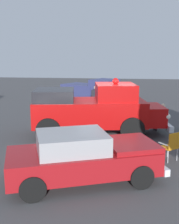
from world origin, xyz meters
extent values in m
plane|color=#424244|center=(0.00, 0.00, 0.00)|extent=(60.00, 60.00, 0.00)
cylinder|color=black|center=(-0.78, -0.79, 0.52)|extent=(1.08, 0.49, 1.04)
cylinder|color=black|center=(-1.12, 1.18, 0.52)|extent=(1.08, 0.49, 1.04)
cylinder|color=black|center=(2.67, -0.20, 0.52)|extent=(1.08, 0.49, 1.04)
cylinder|color=black|center=(2.33, 1.77, 0.52)|extent=(1.08, 0.49, 1.04)
cube|color=#B70C0C|center=(0.77, 0.49, 1.05)|extent=(5.19, 2.90, 1.10)
cube|color=#B70C0C|center=(-2.04, 0.01, 0.92)|extent=(1.19, 1.89, 0.84)
cube|color=#B70C0C|center=(-0.36, 0.29, 1.95)|extent=(2.00, 2.16, 0.76)
cube|color=#232328|center=(2.30, 0.75, 1.80)|extent=(2.01, 2.22, 0.60)
cube|color=silver|center=(-2.48, -0.07, 0.92)|extent=(0.36, 1.44, 0.64)
cube|color=silver|center=(-2.58, -0.09, 0.50)|extent=(0.58, 2.24, 0.24)
sphere|color=white|center=(-2.35, -0.84, 1.00)|extent=(0.30, 0.30, 0.26)
sphere|color=white|center=(-2.61, 0.70, 1.00)|extent=(0.30, 0.30, 0.26)
sphere|color=red|center=(-0.36, 0.29, 2.45)|extent=(0.32, 0.32, 0.28)
cylinder|color=black|center=(-0.70, 3.91, 0.34)|extent=(0.73, 0.49, 0.68)
cylinder|color=black|center=(-1.29, 5.44, 0.34)|extent=(0.73, 0.49, 0.68)
cylinder|color=black|center=(2.01, 4.96, 0.34)|extent=(0.73, 0.49, 0.68)
cylinder|color=black|center=(1.41, 6.49, 0.34)|extent=(0.73, 0.49, 0.68)
cube|color=maroon|center=(0.36, 5.20, 0.62)|extent=(4.57, 3.20, 0.64)
cube|color=maroon|center=(-0.99, 4.67, 0.98)|extent=(1.90, 2.04, 0.20)
cube|color=#99999E|center=(0.64, 5.31, 1.18)|extent=(2.34, 2.14, 0.56)
cube|color=silver|center=(-1.67, 4.41, 0.40)|extent=(0.84, 1.83, 0.20)
cylinder|color=black|center=(-0.27, -7.28, 0.40)|extent=(0.84, 0.62, 0.80)
cylinder|color=black|center=(0.56, -5.73, 0.40)|extent=(0.84, 0.62, 0.80)
cylinder|color=black|center=(2.47, -8.74, 0.40)|extent=(0.84, 0.62, 0.80)
cylinder|color=black|center=(3.30, -7.18, 0.40)|extent=(0.84, 0.62, 0.80)
cube|color=navy|center=(2.35, -7.68, 0.95)|extent=(3.28, 2.95, 1.00)
cube|color=navy|center=(0.68, -6.79, 1.20)|extent=(2.17, 2.29, 1.40)
cube|color=navy|center=(-0.30, -6.27, 0.82)|extent=(1.59, 1.92, 0.64)
cylinder|color=#B7BABF|center=(-2.39, -0.56, 0.22)|extent=(0.03, 0.03, 0.44)
cylinder|color=#B7BABF|center=(-2.26, -0.98, 0.22)|extent=(0.03, 0.03, 0.44)
cylinder|color=#B7BABF|center=(-2.81, -0.68, 0.22)|extent=(0.03, 0.03, 0.44)
cylinder|color=#B7BABF|center=(-2.69, -1.11, 0.22)|extent=(0.03, 0.03, 0.44)
cube|color=#1E7F38|center=(-2.54, -0.83, 0.46)|extent=(0.60, 0.60, 0.04)
cube|color=#1E7F38|center=(-2.77, -0.90, 0.74)|extent=(0.17, 0.47, 0.56)
cube|color=#B7BABF|center=(-2.60, -0.60, 0.62)|extent=(0.43, 0.16, 0.03)
cube|color=#B7BABF|center=(-2.47, -1.06, 0.62)|extent=(0.43, 0.16, 0.03)
cylinder|color=#B7BABF|center=(-2.01, 3.16, 0.22)|extent=(0.04, 0.04, 0.44)
cylinder|color=#B7BABF|center=(-2.35, 2.88, 0.22)|extent=(0.04, 0.04, 0.44)
cylinder|color=#B7BABF|center=(-2.29, 3.50, 0.22)|extent=(0.04, 0.04, 0.44)
cylinder|color=#B7BABF|center=(-2.63, 3.23, 0.22)|extent=(0.04, 0.04, 0.44)
cube|color=orange|center=(-2.32, 3.19, 0.46)|extent=(0.67, 0.67, 0.04)
cube|color=orange|center=(-2.47, 3.38, 0.74)|extent=(0.40, 0.33, 0.56)
cube|color=#B7BABF|center=(-2.13, 3.34, 0.62)|extent=(0.30, 0.37, 0.03)
cube|color=#B7BABF|center=(-2.51, 3.04, 0.62)|extent=(0.30, 0.37, 0.03)
cylinder|color=#383842|center=(-2.31, -0.66, 0.23)|extent=(0.16, 0.16, 0.45)
cylinder|color=#383842|center=(-2.25, -0.85, 0.23)|extent=(0.16, 0.16, 0.45)
cube|color=#383842|center=(-2.46, -0.70, 0.51)|extent=(0.46, 0.27, 0.13)
cube|color=#383842|center=(-2.40, -0.89, 0.51)|extent=(0.46, 0.27, 0.13)
cube|color=gold|center=(-2.62, -0.85, 0.81)|extent=(0.32, 0.45, 0.54)
sphere|color=beige|center=(-2.60, -0.85, 1.18)|extent=(0.27, 0.27, 0.22)
cylinder|color=#2D334C|center=(1.15, -4.68, 0.44)|extent=(0.20, 0.20, 0.88)
cylinder|color=#2D334C|center=(0.95, -4.59, 0.44)|extent=(0.20, 0.20, 0.88)
cube|color=#26262D|center=(1.05, -4.63, 1.16)|extent=(0.49, 0.41, 0.56)
cylinder|color=#26262D|center=(1.30, -4.75, 1.10)|extent=(0.13, 0.13, 0.60)
cylinder|color=#26262D|center=(0.81, -4.52, 1.10)|extent=(0.13, 0.13, 0.60)
sphere|color=tan|center=(1.05, -4.63, 1.56)|extent=(0.31, 0.31, 0.23)
camera|label=1|loc=(-0.82, 12.67, 3.60)|focal=44.90mm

